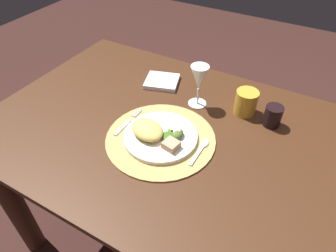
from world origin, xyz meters
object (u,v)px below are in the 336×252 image
dining_table (181,167)px  napkin (162,81)px  wine_glass (199,79)px  amber_tumbler (246,102)px  dinner_plate (161,136)px  fork (127,123)px  dark_tumbler (273,116)px  spoon (202,148)px

dining_table → napkin: (-0.22, 0.23, 0.18)m
wine_glass → amber_tumbler: wine_glass is taller
dinner_plate → fork: dinner_plate is taller
dining_table → fork: (-0.19, -0.06, 0.18)m
amber_tumbler → dark_tumbler: bearing=-10.9°
amber_tumbler → dark_tumbler: size_ratio=1.19×
dinner_plate → spoon: size_ratio=1.90×
spoon → amber_tumbler: bearing=77.7°
spoon → wine_glass: 0.26m
dinner_plate → fork: (-0.14, 0.00, -0.00)m
fork → dark_tumbler: 0.51m
napkin → amber_tumbler: (0.36, -0.02, 0.04)m
dinner_plate → spoon: bearing=9.7°
dining_table → amber_tumbler: size_ratio=15.47×
wine_glass → amber_tumbler: bearing=13.2°
napkin → fork: bearing=-84.8°
napkin → amber_tumbler: size_ratio=1.47×
dining_table → dinner_plate: dinner_plate is taller
spoon → wine_glass: wine_glass is taller
spoon → napkin: bearing=138.7°
dinner_plate → wine_glass: bearing=84.4°
fork → dark_tumbler: dark_tumbler is taller
wine_glass → dining_table: bearing=-80.3°
wine_glass → dark_tumbler: bearing=4.2°
fork → wine_glass: wine_glass is taller
spoon → dark_tumbler: 0.28m
napkin → dining_table: bearing=-46.8°
dining_table → dark_tumbler: dark_tumbler is taller
fork → napkin: (-0.03, 0.29, 0.00)m
dinner_plate → spoon: (0.14, 0.02, -0.00)m
dinner_plate → fork: size_ratio=1.56×
dining_table → spoon: bearing=-21.9°
dinner_plate → napkin: size_ratio=1.86×
dining_table → wine_glass: wine_glass is taller
napkin → wine_glass: wine_glass is taller
napkin → dark_tumbler: dark_tumbler is taller
dining_table → dinner_plate: size_ratio=5.67×
spoon → napkin: size_ratio=0.98×
dark_tumbler → spoon: bearing=-124.4°
dining_table → spoon: spoon is taller
dinner_plate → spoon: 0.14m
napkin → dark_tumbler: 0.47m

